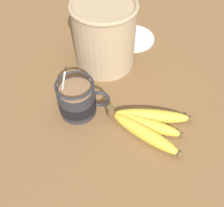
{
  "coord_description": "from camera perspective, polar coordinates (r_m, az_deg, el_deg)",
  "views": [
    {
      "loc": [
        5.63,
        -42.87,
        57.65
      ],
      "look_at": [
        3.97,
        -2.59,
        8.08
      ],
      "focal_mm": 40.0,
      "sensor_mm": 36.0,
      "label": 1
    }
  ],
  "objects": [
    {
      "name": "table",
      "position": [
        0.71,
        -3.13,
        -1.49
      ],
      "size": [
        122.2,
        122.2,
        3.55
      ],
      "color": "brown",
      "rests_on": "ground"
    },
    {
      "name": "coffee_mug",
      "position": [
        0.66,
        -7.91,
        0.77
      ],
      "size": [
        13.91,
        9.95,
        14.29
      ],
      "color": "#28282D",
      "rests_on": "table"
    },
    {
      "name": "banana_bunch",
      "position": [
        0.64,
        8.21,
        -4.67
      ],
      "size": [
        22.31,
        14.49,
        4.23
      ],
      "color": "brown",
      "rests_on": "table"
    },
    {
      "name": "woven_basket",
      "position": [
        0.76,
        -1.75,
        15.46
      ],
      "size": [
        19.03,
        19.03,
        20.06
      ],
      "color": "tan",
      "rests_on": "table"
    },
    {
      "name": "small_plate",
      "position": [
        0.91,
        4.65,
        14.66
      ],
      "size": [
        15.47,
        15.47,
        0.6
      ],
      "color": "white",
      "rests_on": "table"
    }
  ]
}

